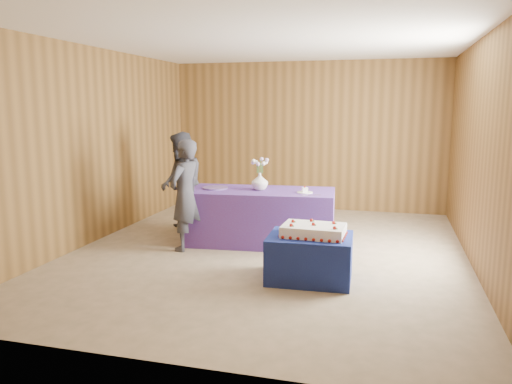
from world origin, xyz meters
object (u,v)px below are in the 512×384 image
(guest_left, at_px, (185,195))
(guest_right, at_px, (181,183))
(serving_table, at_px, (261,217))
(cake_table, at_px, (310,258))
(vase, at_px, (260,181))
(sheet_cake, at_px, (314,230))

(guest_left, xyz_separation_m, guest_right, (-0.40, 0.80, 0.03))
(serving_table, height_order, guest_right, guest_right)
(cake_table, height_order, vase, vase)
(sheet_cake, distance_m, guest_left, 1.98)
(sheet_cake, distance_m, vase, 1.67)
(serving_table, xyz_separation_m, sheet_cake, (0.93, -1.33, 0.19))
(guest_left, distance_m, guest_right, 0.89)
(cake_table, relative_size, guest_right, 0.59)
(cake_table, relative_size, sheet_cake, 1.26)
(vase, height_order, guest_right, guest_right)
(sheet_cake, bearing_deg, guest_left, 159.43)
(guest_left, bearing_deg, guest_right, -139.60)
(guest_left, bearing_deg, vase, 137.87)
(serving_table, bearing_deg, sheet_cake, -60.10)
(guest_right, bearing_deg, vase, 46.04)
(cake_table, distance_m, guest_right, 2.72)
(guest_right, bearing_deg, guest_left, -7.70)
(vase, bearing_deg, sheet_cake, -54.53)
(serving_table, xyz_separation_m, guest_left, (-0.88, -0.57, 0.36))
(guest_left, height_order, guest_right, guest_right)
(cake_table, height_order, guest_left, guest_left)
(sheet_cake, bearing_deg, vase, 127.53)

